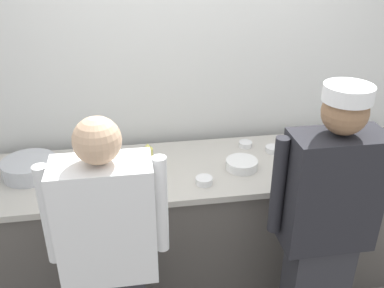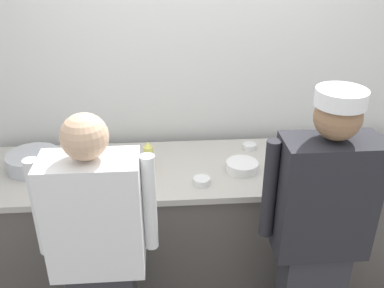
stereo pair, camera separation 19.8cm
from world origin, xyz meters
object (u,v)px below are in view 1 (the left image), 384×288
at_px(ramekin_green_sauce, 204,180).
at_px(ramekin_orange_sauce, 245,144).
at_px(plate_stack_front, 318,159).
at_px(mixing_bowl_steel, 30,168).
at_px(ramekin_red_sauce, 273,149).
at_px(ramekin_yellow_sauce, 297,145).
at_px(squeeze_bottle_primary, 148,158).
at_px(chefs_knife, 112,175).
at_px(plate_stack_rear, 242,164).
at_px(deli_cup, 99,153).
at_px(chef_center, 325,226).
at_px(chef_near_left, 110,259).
at_px(sheet_tray, 362,152).

xyz_separation_m(ramekin_green_sauce, ramekin_orange_sauce, (0.38, 0.44, -0.00)).
height_order(plate_stack_front, mixing_bowl_steel, mixing_bowl_steel).
distance_m(ramekin_red_sauce, ramekin_yellow_sauce, 0.19).
height_order(squeeze_bottle_primary, chefs_knife, squeeze_bottle_primary).
xyz_separation_m(plate_stack_rear, squeeze_bottle_primary, (-0.60, 0.06, 0.07)).
distance_m(ramekin_yellow_sauce, deli_cup, 1.38).
xyz_separation_m(ramekin_red_sauce, ramekin_yellow_sauce, (0.19, 0.03, 0.00)).
bearing_deg(chef_center, plate_stack_rear, 114.91).
bearing_deg(chefs_knife, chef_near_left, -90.94).
xyz_separation_m(squeeze_bottle_primary, chefs_knife, (-0.23, -0.02, -0.09)).
xyz_separation_m(sheet_tray, ramekin_green_sauce, (-1.15, -0.21, 0.01)).
bearing_deg(chef_near_left, ramekin_yellow_sauce, 33.73).
bearing_deg(plate_stack_rear, ramekin_yellow_sauce, 25.36).
bearing_deg(chefs_knife, squeeze_bottle_primary, 5.56).
xyz_separation_m(sheet_tray, chefs_knife, (-1.70, -0.03, -0.01)).
xyz_separation_m(plate_stack_rear, sheet_tray, (0.87, 0.07, -0.02)).
xyz_separation_m(plate_stack_rear, deli_cup, (-0.91, 0.27, 0.02)).
bearing_deg(ramekin_yellow_sauce, plate_stack_rear, -154.64).
xyz_separation_m(chef_center, ramekin_red_sauce, (-0.02, 0.82, 0.04)).
distance_m(chef_near_left, plate_stack_rear, 1.07).
bearing_deg(chef_center, squeeze_bottle_primary, 142.31).
distance_m(squeeze_bottle_primary, ramekin_yellow_sauce, 1.07).
bearing_deg(squeeze_bottle_primary, ramekin_green_sauce, -32.01).
xyz_separation_m(chef_near_left, plate_stack_front, (1.36, 0.63, 0.10)).
height_order(plate_stack_rear, chefs_knife, plate_stack_rear).
relative_size(chef_near_left, ramekin_green_sauce, 15.62).
distance_m(deli_cup, chefs_knife, 0.25).
bearing_deg(ramekin_red_sauce, deli_cup, 176.27).
bearing_deg(chef_near_left, ramekin_red_sauce, 37.06).
bearing_deg(ramekin_green_sauce, ramekin_yellow_sauce, 26.21).
height_order(sheet_tray, ramekin_green_sauce, ramekin_green_sauce).
height_order(plate_stack_front, ramekin_yellow_sauce, plate_stack_front).
distance_m(ramekin_green_sauce, chefs_knife, 0.58).
distance_m(plate_stack_rear, ramekin_yellow_sauce, 0.51).
bearing_deg(plate_stack_rear, squeeze_bottle_primary, 174.43).
distance_m(plate_stack_front, sheet_tray, 0.37).
bearing_deg(plate_stack_front, ramekin_green_sauce, -170.85).
relative_size(ramekin_orange_sauce, ramekin_yellow_sauce, 1.14).
height_order(chef_near_left, chef_center, chef_center).
bearing_deg(plate_stack_rear, ramekin_green_sauce, -152.37).
xyz_separation_m(chef_center, mixing_bowl_steel, (-1.63, 0.76, 0.07)).
relative_size(sheet_tray, ramekin_green_sauce, 4.38).
height_order(ramekin_red_sauce, ramekin_yellow_sauce, ramekin_yellow_sauce).
distance_m(plate_stack_rear, ramekin_red_sauce, 0.34).
distance_m(chef_center, chefs_knife, 1.30).
relative_size(chef_near_left, plate_stack_front, 6.69).
distance_m(chef_center, ramekin_red_sauce, 0.82).
bearing_deg(sheet_tray, ramekin_yellow_sauce, 159.89).
relative_size(plate_stack_rear, ramekin_red_sauce, 2.00).
height_order(sheet_tray, deli_cup, deli_cup).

